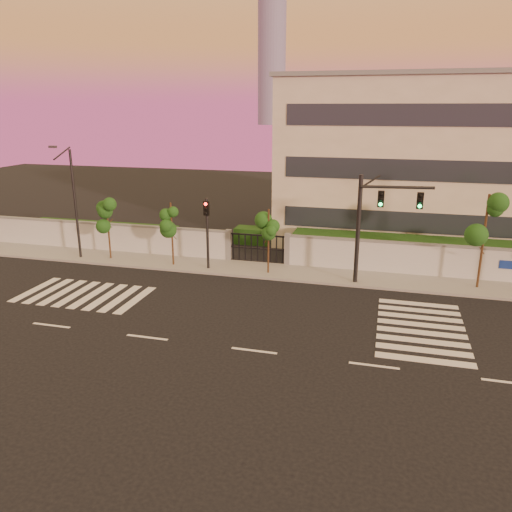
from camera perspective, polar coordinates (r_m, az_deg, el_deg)
The scene contains 14 objects.
ground at distance 21.65m, azimuth -0.22°, elevation -10.78°, with size 120.00×120.00×0.00m, color black.
sidewalk at distance 31.10m, azimuth 4.83°, elevation -1.97°, with size 60.00×3.00×0.15m, color gray.
perimeter_wall at distance 32.20m, azimuth 5.53°, elevation 0.52°, with size 60.00×0.36×2.20m.
hedge_row at distance 34.74m, azimuth 8.00°, elevation 1.20°, with size 41.00×4.25×1.80m.
institutional_building at distance 40.91m, azimuth 20.75°, elevation 10.24°, with size 24.40×12.40×12.25m.
distant_skyscraper at distance 311.03m, azimuth 1.86°, elevation 26.27°, with size 16.00×16.00×118.00m.
road_markings at distance 25.31m, azimuth -1.47°, elevation -6.54°, with size 57.00×7.62×0.02m.
street_tree_b at distance 34.58m, azimuth -16.60°, elevation 4.44°, with size 1.41×1.12×4.17m.
street_tree_c at distance 32.18m, azimuth -9.61°, elevation 4.09°, with size 1.41×1.12×4.22m.
street_tree_d at distance 30.12m, azimuth 1.49°, elevation 3.36°, with size 1.34×1.06×4.14m.
street_tree_e at distance 30.14m, azimuth 24.84°, elevation 3.73°, with size 1.61×1.28×5.48m.
traffic_signal_main at distance 28.77m, azimuth 13.28°, elevation 4.32°, with size 4.05×0.64×6.41m.
traffic_signal_secondary at distance 31.15m, azimuth -5.62°, elevation 3.52°, with size 0.36×0.35×4.64m.
streetlight_west at distance 35.15m, azimuth -20.15°, elevation 6.13°, with size 0.46×1.86×7.72m.
Camera 1 is at (5.02, -18.55, 9.98)m, focal length 35.00 mm.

